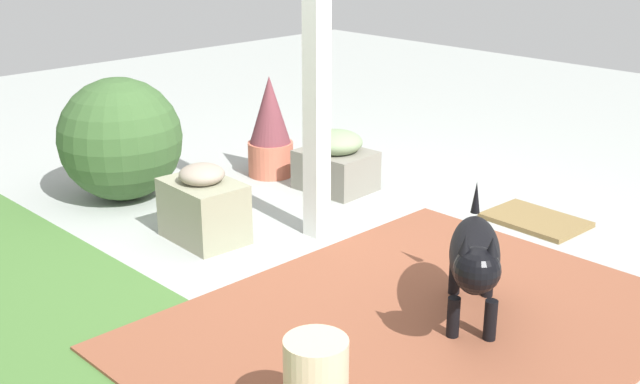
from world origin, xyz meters
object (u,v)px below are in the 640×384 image
(stone_planter_nearest, at_px, (336,162))
(round_shrub, at_px, (120,139))
(porch_pillar, at_px, (317,47))
(stone_planter_mid, at_px, (203,206))
(terracotta_pot_spiky, at_px, (270,129))
(dog, at_px, (475,257))
(doormat, at_px, (536,220))

(stone_planter_nearest, relative_size, round_shrub, 0.63)
(porch_pillar, xyz_separation_m, stone_planter_mid, (0.39, 0.51, -0.88))
(round_shrub, height_order, terracotta_pot_spiky, round_shrub)
(stone_planter_nearest, bearing_deg, dog, 152.92)
(round_shrub, height_order, doormat, round_shrub)
(porch_pillar, relative_size, terracotta_pot_spiky, 3.06)
(stone_planter_nearest, bearing_deg, doormat, -161.48)
(stone_planter_nearest, bearing_deg, stone_planter_mid, 94.61)
(stone_planter_nearest, bearing_deg, terracotta_pot_spiky, 11.76)
(round_shrub, xyz_separation_m, terracotta_pot_spiky, (-0.31, -0.99, -0.06))
(stone_planter_mid, bearing_deg, round_shrub, -2.97)
(porch_pillar, xyz_separation_m, terracotta_pot_spiky, (1.02, -0.53, -0.75))
(dog, bearing_deg, porch_pillar, -11.09)
(porch_pillar, distance_m, terracotta_pot_spiky, 1.37)
(round_shrub, distance_m, doormat, 2.63)
(stone_planter_mid, height_order, doormat, stone_planter_mid)
(terracotta_pot_spiky, relative_size, dog, 0.94)
(porch_pillar, height_order, doormat, porch_pillar)
(stone_planter_mid, bearing_deg, terracotta_pot_spiky, -58.93)
(porch_pillar, relative_size, dog, 2.87)
(stone_planter_mid, xyz_separation_m, dog, (-1.64, -0.26, 0.13))
(terracotta_pot_spiky, height_order, dog, terracotta_pot_spiky)
(porch_pillar, relative_size, doormat, 3.84)
(porch_pillar, height_order, round_shrub, porch_pillar)
(terracotta_pot_spiky, xyz_separation_m, doormat, (-1.80, -0.54, -0.32))
(round_shrub, relative_size, terracotta_pot_spiky, 1.12)
(stone_planter_mid, distance_m, dog, 1.67)
(round_shrub, bearing_deg, terracotta_pot_spiky, -107.20)
(porch_pillar, xyz_separation_m, stone_planter_nearest, (0.48, -0.64, -0.89))
(porch_pillar, relative_size, round_shrub, 2.75)
(stone_planter_mid, relative_size, round_shrub, 0.62)
(round_shrub, bearing_deg, doormat, -144.08)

